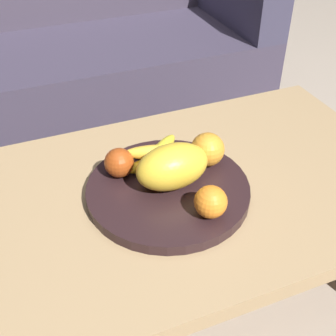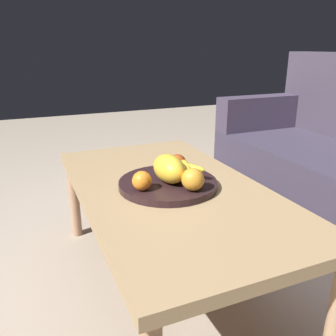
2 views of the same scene
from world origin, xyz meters
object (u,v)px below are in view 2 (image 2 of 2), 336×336
(melon_large_front, at_px, (169,169))
(banana_bunch, at_px, (185,171))
(orange_left, at_px, (193,179))
(coffee_table, at_px, (170,197))
(apple_front, at_px, (178,163))
(orange_front, at_px, (142,181))
(fruit_bowl, at_px, (168,184))

(melon_large_front, bearing_deg, banana_bunch, 96.98)
(melon_large_front, xyz_separation_m, orange_left, (0.11, 0.04, -0.01))
(coffee_table, relative_size, apple_front, 17.64)
(orange_front, height_order, apple_front, same)
(fruit_bowl, bearing_deg, coffee_table, 120.45)
(melon_large_front, bearing_deg, coffee_table, 147.87)
(fruit_bowl, distance_m, banana_bunch, 0.08)
(fruit_bowl, relative_size, orange_left, 4.58)
(apple_front, xyz_separation_m, banana_bunch, (0.09, -0.01, -0.00))
(melon_large_front, distance_m, apple_front, 0.13)
(coffee_table, distance_m, orange_front, 0.17)
(fruit_bowl, height_order, melon_large_front, melon_large_front)
(melon_large_front, distance_m, orange_front, 0.12)
(orange_left, distance_m, apple_front, 0.21)
(melon_large_front, distance_m, orange_left, 0.12)
(coffee_table, distance_m, orange_left, 0.17)
(orange_front, bearing_deg, melon_large_front, 106.84)
(apple_front, height_order, banana_bunch, apple_front)
(orange_front, height_order, banana_bunch, orange_front)
(orange_front, bearing_deg, coffee_table, 112.08)
(fruit_bowl, height_order, apple_front, apple_front)
(apple_front, distance_m, banana_bunch, 0.09)
(orange_front, relative_size, banana_bunch, 0.44)
(fruit_bowl, bearing_deg, melon_large_front, 0.90)
(melon_large_front, distance_m, banana_bunch, 0.07)
(melon_large_front, xyz_separation_m, orange_front, (0.04, -0.12, -0.02))
(banana_bunch, bearing_deg, coffee_table, -97.41)
(coffee_table, xyz_separation_m, apple_front, (-0.08, 0.07, 0.10))
(orange_left, height_order, banana_bunch, orange_left)
(coffee_table, height_order, melon_large_front, melon_large_front)
(coffee_table, bearing_deg, melon_large_front, -32.13)
(orange_left, bearing_deg, coffee_table, -165.14)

